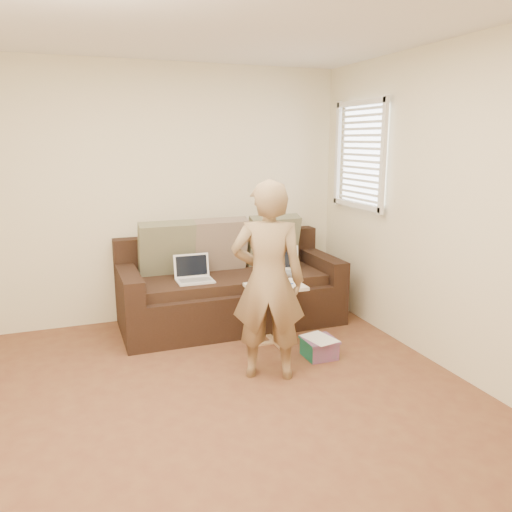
# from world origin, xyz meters

# --- Properties ---
(floor) EXTENTS (4.50, 4.50, 0.00)m
(floor) POSITION_xyz_m (0.00, 0.00, 0.00)
(floor) COLOR brown
(floor) RESTS_ON ground
(ceiling) EXTENTS (4.50, 4.50, 0.00)m
(ceiling) POSITION_xyz_m (0.00, 0.00, 2.60)
(ceiling) COLOR white
(ceiling) RESTS_ON wall_back
(wall_back) EXTENTS (4.00, 0.00, 4.00)m
(wall_back) POSITION_xyz_m (0.00, 2.25, 1.30)
(wall_back) COLOR beige
(wall_back) RESTS_ON ground
(wall_front) EXTENTS (4.00, 0.00, 4.00)m
(wall_front) POSITION_xyz_m (0.00, -2.25, 1.30)
(wall_front) COLOR beige
(wall_front) RESTS_ON ground
(wall_right) EXTENTS (0.00, 4.50, 4.50)m
(wall_right) POSITION_xyz_m (2.00, 0.00, 1.30)
(wall_right) COLOR beige
(wall_right) RESTS_ON ground
(window_blinds) EXTENTS (0.12, 0.88, 1.08)m
(window_blinds) POSITION_xyz_m (1.95, 1.50, 1.70)
(window_blinds) COLOR white
(window_blinds) RESTS_ON wall_right
(sofa) EXTENTS (2.20, 0.95, 0.85)m
(sofa) POSITION_xyz_m (0.67, 1.77, 0.42)
(sofa) COLOR black
(sofa) RESTS_ON ground
(pillow_left) EXTENTS (0.55, 0.29, 0.57)m
(pillow_left) POSITION_xyz_m (0.07, 1.97, 0.79)
(pillow_left) COLOR #63654A
(pillow_left) RESTS_ON sofa
(pillow_mid) EXTENTS (0.55, 0.27, 0.57)m
(pillow_mid) POSITION_xyz_m (0.62, 1.97, 0.79)
(pillow_mid) COLOR #765F54
(pillow_mid) RESTS_ON sofa
(pillow_right) EXTENTS (0.55, 0.28, 0.57)m
(pillow_right) POSITION_xyz_m (1.22, 1.99, 0.79)
(pillow_right) COLOR #63654A
(pillow_right) RESTS_ON sofa
(laptop_silver) EXTENTS (0.44, 0.39, 0.25)m
(laptop_silver) POSITION_xyz_m (1.16, 1.62, 0.52)
(laptop_silver) COLOR #B7BABC
(laptop_silver) RESTS_ON sofa
(laptop_white) EXTENTS (0.35, 0.25, 0.25)m
(laptop_white) POSITION_xyz_m (0.26, 1.63, 0.52)
(laptop_white) COLOR white
(laptop_white) RESTS_ON sofa
(person) EXTENTS (0.68, 0.58, 1.57)m
(person) POSITION_xyz_m (0.58, 0.54, 0.79)
(person) COLOR olive
(person) RESTS_ON ground
(side_table) EXTENTS (0.51, 0.36, 0.56)m
(side_table) POSITION_xyz_m (0.89, 1.13, 0.28)
(side_table) COLOR silver
(side_table) RESTS_ON ground
(drinking_glass) EXTENTS (0.07, 0.07, 0.12)m
(drinking_glass) POSITION_xyz_m (0.74, 1.23, 0.62)
(drinking_glass) COLOR silver
(drinking_glass) RESTS_ON side_table
(scissors) EXTENTS (0.20, 0.13, 0.02)m
(scissors) POSITION_xyz_m (0.96, 1.10, 0.57)
(scissors) COLOR silver
(scissors) RESTS_ON side_table
(paper_on_table) EXTENTS (0.25, 0.33, 0.00)m
(paper_on_table) POSITION_xyz_m (0.99, 1.16, 0.56)
(paper_on_table) COLOR white
(paper_on_table) RESTS_ON side_table
(striped_box) EXTENTS (0.28, 0.28, 0.17)m
(striped_box) POSITION_xyz_m (1.13, 0.70, 0.09)
(striped_box) COLOR #C91E88
(striped_box) RESTS_ON ground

